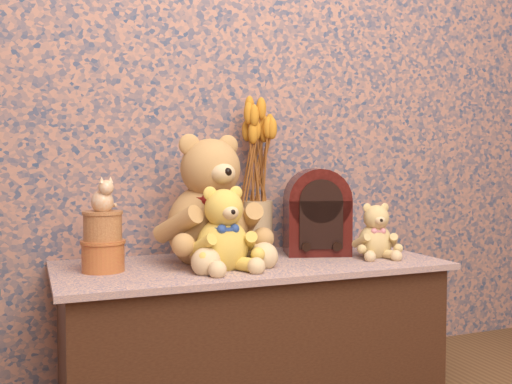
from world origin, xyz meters
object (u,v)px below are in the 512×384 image
teddy_medium (222,225)px  teddy_small (375,228)px  cathedral_radio (317,211)px  biscuit_tin_lower (103,256)px  teddy_large (208,194)px  ceramic_vase (257,227)px  cat_figurine (102,194)px

teddy_medium → teddy_small: 0.58m
cathedral_radio → biscuit_tin_lower: cathedral_radio is taller
teddy_large → teddy_medium: teddy_large is taller
ceramic_vase → biscuit_tin_lower: ceramic_vase is taller
biscuit_tin_lower → cat_figurine: (0.00, 0.00, 0.19)m
teddy_large → cathedral_radio: bearing=-8.4°
ceramic_vase → cat_figurine: (-0.57, -0.15, 0.14)m
teddy_large → cathedral_radio: 0.43m
cathedral_radio → ceramic_vase: cathedral_radio is taller
teddy_medium → teddy_small: size_ratio=1.36×
teddy_large → teddy_small: size_ratio=2.23×
teddy_large → teddy_small: 0.61m
teddy_medium → ceramic_vase: (0.21, 0.24, -0.04)m
cathedral_radio → biscuit_tin_lower: 0.78m
biscuit_tin_lower → ceramic_vase: bearing=14.3°
teddy_small → cathedral_radio: cathedral_radio is taller
biscuit_tin_lower → cat_figurine: bearing=0.0°
teddy_large → cat_figurine: bearing=176.9°
cathedral_radio → biscuit_tin_lower: (-0.77, -0.06, -0.11)m
ceramic_vase → teddy_medium: bearing=-131.4°
teddy_small → cat_figurine: cat_figurine is taller
teddy_large → ceramic_vase: size_ratio=2.36×
cathedral_radio → teddy_medium: bearing=-142.4°
ceramic_vase → teddy_small: bearing=-31.3°
cathedral_radio → cat_figurine: bearing=-158.5°
cathedral_radio → cat_figurine: cathedral_radio is taller
ceramic_vase → biscuit_tin_lower: 0.59m
cathedral_radio → ceramic_vase: 0.23m
teddy_large → ceramic_vase: teddy_large is taller
teddy_medium → ceramic_vase: bearing=44.4°
teddy_medium → cat_figurine: (-0.36, 0.10, 0.10)m
teddy_large → teddy_small: teddy_large is taller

